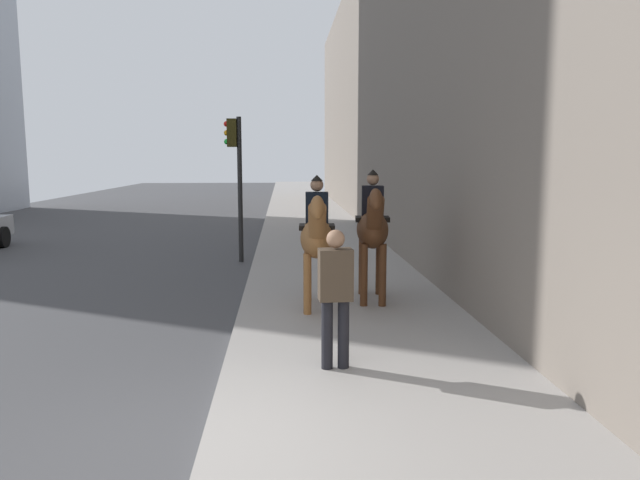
# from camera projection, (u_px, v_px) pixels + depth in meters

# --- Properties ---
(sidewalk_slab) EXTENTS (120.00, 3.81, 0.12)m
(sidewalk_slab) POSITION_uv_depth(u_px,v_px,m) (409.00, 444.00, 5.40)
(sidewalk_slab) COLOR gray
(sidewalk_slab) RESTS_ON ground
(mounted_horse_near) EXTENTS (2.15, 0.64, 2.26)m
(mounted_horse_near) POSITION_uv_depth(u_px,v_px,m) (317.00, 236.00, 9.88)
(mounted_horse_near) COLOR brown
(mounted_horse_near) RESTS_ON sidewalk_slab
(mounted_horse_far) EXTENTS (2.15, 0.70, 2.34)m
(mounted_horse_far) POSITION_uv_depth(u_px,v_px,m) (373.00, 228.00, 10.41)
(mounted_horse_far) COLOR #4C2B16
(mounted_horse_far) RESTS_ON sidewalk_slab
(pedestrian_greeting) EXTENTS (0.29, 0.42, 1.70)m
(pedestrian_greeting) POSITION_uv_depth(u_px,v_px,m) (335.00, 290.00, 7.06)
(pedestrian_greeting) COLOR black
(pedestrian_greeting) RESTS_ON sidewalk_slab
(traffic_light_near_curb) EXTENTS (0.20, 0.44, 3.69)m
(traffic_light_near_curb) POSITION_uv_depth(u_px,v_px,m) (236.00, 165.00, 14.92)
(traffic_light_near_curb) COLOR black
(traffic_light_near_curb) RESTS_ON ground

